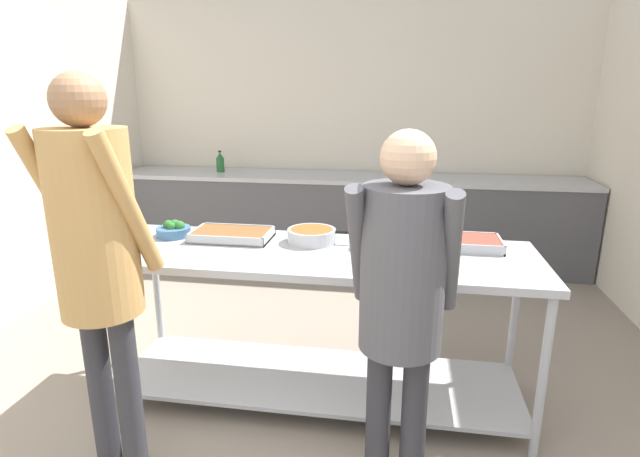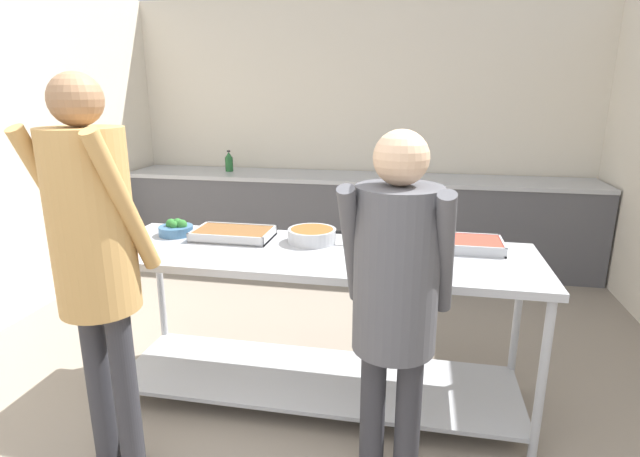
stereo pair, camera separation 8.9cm
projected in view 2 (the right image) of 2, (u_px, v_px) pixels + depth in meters
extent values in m
cube|color=beige|center=(359.00, 130.00, 5.25)|extent=(4.87, 0.06, 2.65)
cube|color=#4C4C51|center=(353.00, 221.00, 5.14)|extent=(4.71, 0.62, 0.86)
cube|color=#ADAFB5|center=(354.00, 178.00, 5.02)|extent=(4.71, 0.65, 0.04)
cube|color=black|center=(343.00, 177.00, 5.04)|extent=(0.53, 0.38, 0.02)
cube|color=#ADAFB5|center=(316.00, 255.00, 2.69)|extent=(2.35, 0.74, 0.04)
cube|color=#ADAFB5|center=(317.00, 379.00, 2.90)|extent=(2.27, 0.66, 0.02)
cylinder|color=#ADAFB5|center=(103.00, 339.00, 2.72)|extent=(0.04, 0.04, 0.86)
cylinder|color=#ADAFB5|center=(541.00, 384.00, 2.30)|extent=(0.04, 0.04, 0.86)
cylinder|color=#ADAFB5|center=(161.00, 293.00, 3.33)|extent=(0.04, 0.04, 0.86)
cylinder|color=#ADAFB5|center=(516.00, 322.00, 2.91)|extent=(0.04, 0.04, 0.86)
cylinder|color=#3D668C|center=(176.00, 230.00, 2.98)|extent=(0.20, 0.20, 0.06)
sphere|color=#2D702D|center=(182.00, 225.00, 2.96)|extent=(0.06, 0.06, 0.06)
sphere|color=#2D702D|center=(177.00, 224.00, 2.99)|extent=(0.06, 0.06, 0.06)
sphere|color=#2D702D|center=(171.00, 224.00, 2.98)|extent=(0.06, 0.06, 0.06)
sphere|color=#2D702D|center=(174.00, 225.00, 2.95)|extent=(0.05, 0.05, 0.05)
cube|color=#ADAFB5|center=(233.00, 237.00, 2.92)|extent=(0.45, 0.28, 0.01)
cube|color=brown|center=(233.00, 233.00, 2.91)|extent=(0.43, 0.26, 0.04)
cube|color=#ADAFB5|center=(225.00, 240.00, 2.79)|extent=(0.45, 0.01, 0.05)
cube|color=#ADAFB5|center=(241.00, 228.00, 3.04)|extent=(0.45, 0.01, 0.05)
cube|color=#ADAFB5|center=(198.00, 232.00, 2.96)|extent=(0.01, 0.28, 0.05)
cube|color=#ADAFB5|center=(269.00, 236.00, 2.87)|extent=(0.01, 0.28, 0.05)
cylinder|color=#ADAFB5|center=(312.00, 236.00, 2.83)|extent=(0.28, 0.28, 0.08)
cylinder|color=brown|center=(312.00, 230.00, 2.83)|extent=(0.24, 0.24, 0.01)
cylinder|color=black|center=(348.00, 233.00, 2.79)|extent=(0.14, 0.02, 0.02)
cylinder|color=white|center=(377.00, 249.00, 2.71)|extent=(0.27, 0.27, 0.01)
cylinder|color=white|center=(377.00, 246.00, 2.71)|extent=(0.27, 0.27, 0.01)
cylinder|color=white|center=(377.00, 244.00, 2.71)|extent=(0.26, 0.26, 0.01)
cylinder|color=white|center=(377.00, 242.00, 2.70)|extent=(0.26, 0.26, 0.01)
cube|color=#ADAFB5|center=(455.00, 247.00, 2.74)|extent=(0.50, 0.27, 0.01)
cube|color=#B23D2D|center=(456.00, 243.00, 2.73)|extent=(0.47, 0.25, 0.04)
cube|color=#ADAFB5|center=(457.00, 250.00, 2.61)|extent=(0.50, 0.01, 0.05)
cube|color=#ADAFB5|center=(454.00, 237.00, 2.86)|extent=(0.50, 0.01, 0.05)
cube|color=#ADAFB5|center=(411.00, 241.00, 2.78)|extent=(0.01, 0.27, 0.05)
cube|color=#ADAFB5|center=(502.00, 246.00, 2.69)|extent=(0.01, 0.27, 0.05)
cylinder|color=#2D2D33|center=(372.00, 420.00, 2.16)|extent=(0.11, 0.11, 0.72)
cylinder|color=#2D2D33|center=(407.00, 426.00, 2.11)|extent=(0.11, 0.11, 0.72)
cylinder|color=#4C4C51|center=(352.00, 247.00, 1.98)|extent=(0.10, 0.31, 0.54)
cylinder|color=#4C4C51|center=(444.00, 255.00, 1.88)|extent=(0.10, 0.31, 0.54)
cylinder|color=#4C4C51|center=(396.00, 270.00, 1.95)|extent=(0.34, 0.34, 0.67)
sphere|color=tan|center=(401.00, 158.00, 1.83)|extent=(0.21, 0.21, 0.21)
cylinder|color=#2D2D33|center=(100.00, 389.00, 2.28)|extent=(0.11, 0.11, 0.83)
cylinder|color=#2D2D33|center=(126.00, 396.00, 2.23)|extent=(0.11, 0.11, 0.83)
cylinder|color=tan|center=(55.00, 198.00, 2.08)|extent=(0.12, 0.35, 0.62)
cylinder|color=tan|center=(124.00, 204.00, 1.96)|extent=(0.12, 0.35, 0.62)
cylinder|color=tan|center=(91.00, 222.00, 2.04)|extent=(0.33, 0.33, 0.77)
sphere|color=#8C6647|center=(76.00, 99.00, 1.91)|extent=(0.21, 0.21, 0.21)
cylinder|color=#23602D|center=(229.00, 164.00, 5.27)|extent=(0.08, 0.08, 0.15)
cone|color=#23602D|center=(229.00, 155.00, 5.24)|extent=(0.07, 0.07, 0.06)
cylinder|color=black|center=(229.00, 151.00, 5.23)|extent=(0.03, 0.03, 0.02)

